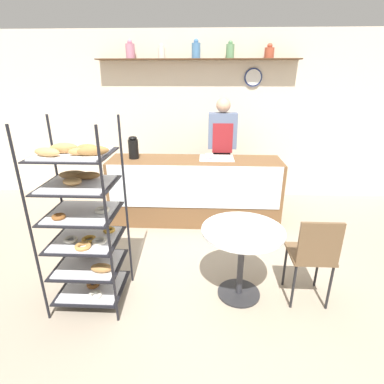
% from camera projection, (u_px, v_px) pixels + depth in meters
% --- Properties ---
extents(ground_plane, '(14.00, 14.00, 0.00)m').
position_uv_depth(ground_plane, '(190.00, 276.00, 3.24)').
color(ground_plane, gray).
extents(back_wall, '(10.00, 0.30, 2.70)m').
position_uv_depth(back_wall, '(197.00, 117.00, 5.04)').
color(back_wall, beige).
rests_on(back_wall, ground_plane).
extents(display_counter, '(2.41, 0.62, 0.93)m').
position_uv_depth(display_counter, '(195.00, 191.00, 4.33)').
color(display_counter, brown).
rests_on(display_counter, ground_plane).
extents(pastry_rack, '(0.65, 0.57, 1.71)m').
position_uv_depth(pastry_rack, '(84.00, 220.00, 2.61)').
color(pastry_rack, black).
rests_on(pastry_rack, ground_plane).
extents(person_worker, '(0.42, 0.23, 1.72)m').
position_uv_depth(person_worker, '(222.00, 151.00, 4.60)').
color(person_worker, '#282833').
rests_on(person_worker, ground_plane).
extents(cafe_table, '(0.76, 0.76, 0.72)m').
position_uv_depth(cafe_table, '(242.00, 246.00, 2.78)').
color(cafe_table, '#262628').
rests_on(cafe_table, ground_plane).
extents(cafe_chair, '(0.38, 0.38, 0.90)m').
position_uv_depth(cafe_chair, '(314.00, 252.00, 2.67)').
color(cafe_chair, black).
rests_on(cafe_chair, ground_plane).
extents(coffee_carafe, '(0.14, 0.14, 0.31)m').
position_uv_depth(coffee_carafe, '(133.00, 148.00, 4.17)').
color(coffee_carafe, black).
rests_on(coffee_carafe, display_counter).
extents(donut_tray_counter, '(0.48, 0.36, 0.05)m').
position_uv_depth(donut_tray_counter, '(217.00, 157.00, 4.21)').
color(donut_tray_counter, silver).
rests_on(donut_tray_counter, display_counter).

